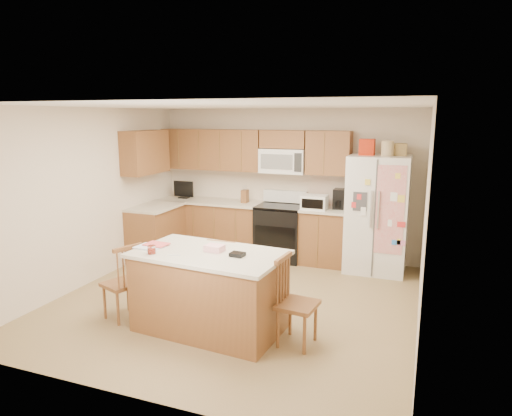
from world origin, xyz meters
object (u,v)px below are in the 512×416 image
at_px(refrigerator, 377,213).
at_px(island, 210,291).
at_px(stove, 281,231).
at_px(windsor_chair_left, 123,283).
at_px(windsor_chair_back, 226,275).
at_px(windsor_chair_right, 295,304).

xyz_separation_m(refrigerator, island, (-1.53, -2.72, -0.46)).
xyz_separation_m(stove, windsor_chair_left, (-1.04, -2.89, -0.04)).
height_order(stove, refrigerator, refrigerator).
distance_m(stove, windsor_chair_left, 3.07).
relative_size(stove, refrigerator, 0.55).
distance_m(stove, windsor_chair_back, 2.19).
distance_m(island, windsor_chair_right, 0.99).
bearing_deg(windsor_chair_right, refrigerator, 78.78).
bearing_deg(refrigerator, stove, 177.70).
relative_size(windsor_chair_left, windsor_chair_back, 1.02).
bearing_deg(refrigerator, windsor_chair_right, -101.22).
relative_size(refrigerator, windsor_chair_back, 2.24).
bearing_deg(stove, refrigerator, -2.30).
height_order(refrigerator, windsor_chair_left, refrigerator).
bearing_deg(stove, windsor_chair_left, -109.82).
bearing_deg(windsor_chair_right, windsor_chair_left, -176.88).
bearing_deg(windsor_chair_left, island, 5.68).
xyz_separation_m(island, windsor_chair_back, (-0.06, 0.59, -0.03)).
height_order(stove, windsor_chair_left, stove).
bearing_deg(island, refrigerator, 60.60).
bearing_deg(windsor_chair_back, refrigerator, 53.11).
distance_m(stove, island, 2.78).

